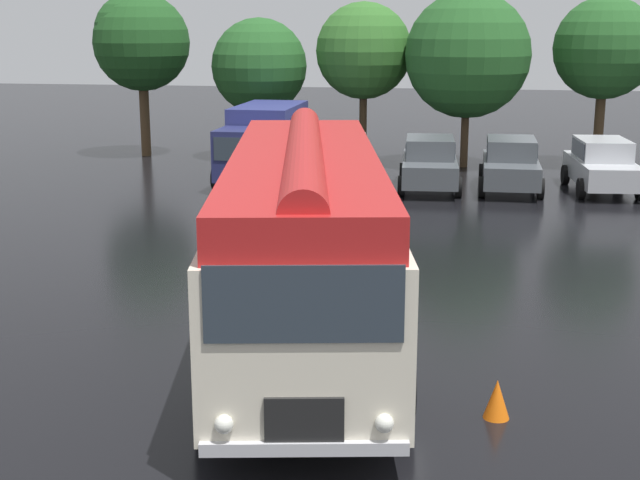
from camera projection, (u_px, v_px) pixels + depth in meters
name	position (u px, v px, depth m)	size (l,w,h in m)	color
ground_plane	(348.00, 347.00, 14.78)	(120.00, 120.00, 0.00)	black
vintage_bus	(305.00, 232.00, 14.61)	(4.28, 10.37, 3.49)	silver
car_near_left	(343.00, 162.00, 28.91)	(2.37, 4.39, 1.66)	silver
car_mid_left	(430.00, 163.00, 28.62)	(2.15, 4.29, 1.66)	#4C5156
car_mid_right	(511.00, 164.00, 28.41)	(1.97, 4.20, 1.66)	#4C5156
car_far_right	(602.00, 165.00, 28.23)	(2.24, 4.33, 1.66)	#B7BABF
box_van	(264.00, 140.00, 30.09)	(2.35, 5.78, 2.50)	navy
tree_far_left	(139.00, 40.00, 34.93)	(3.79, 3.79, 6.38)	#4C3823
tree_left_of_centre	(262.00, 67.00, 34.34)	(3.68, 3.68, 5.44)	#4C3823
tree_centre	(361.00, 50.00, 33.71)	(3.64, 3.64, 6.02)	#4C3823
tree_right_of_centre	(469.00, 55.00, 32.21)	(4.56, 4.56, 6.38)	#4C3823
tree_far_right	(604.00, 48.00, 32.11)	(3.68, 3.68, 6.18)	#4C3823
traffic_cone	(497.00, 399.00, 12.08)	(0.36, 0.36, 0.55)	orange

